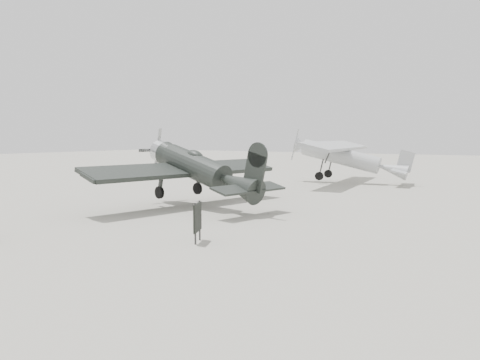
# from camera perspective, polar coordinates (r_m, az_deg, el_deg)

# --- Properties ---
(ground) EXTENTS (160.00, 160.00, 0.00)m
(ground) POSITION_cam_1_polar(r_m,az_deg,el_deg) (18.06, -0.60, -5.66)
(ground) COLOR #9D9A8C
(ground) RESTS_ON ground
(lowwing_monoplane) EXTENTS (7.94, 10.99, 3.53)m
(lowwing_monoplane) POSITION_cam_1_polar(r_m,az_deg,el_deg) (22.65, -4.86, 1.32)
(lowwing_monoplane) COLOR black
(lowwing_monoplane) RESTS_ON ground
(highwing_monoplane) EXTENTS (8.78, 12.35, 3.49)m
(highwing_monoplane) POSITION_cam_1_polar(r_m,az_deg,el_deg) (35.47, 12.71, 3.16)
(highwing_monoplane) COLOR #999C9E
(highwing_monoplane) RESTS_ON ground
(sign_board) EXTENTS (0.43, 0.87, 1.34)m
(sign_board) POSITION_cam_1_polar(r_m,az_deg,el_deg) (15.29, -5.21, -4.64)
(sign_board) COLOR #333333
(sign_board) RESTS_ON ground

